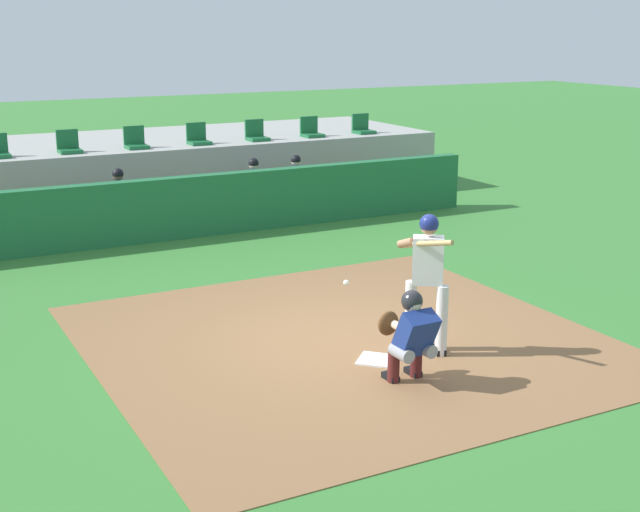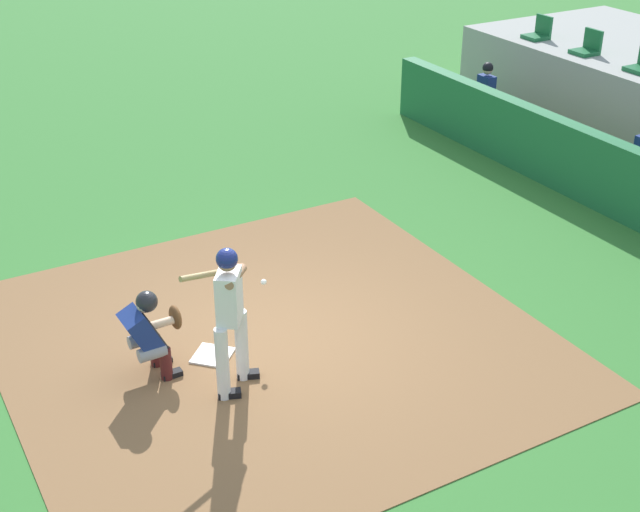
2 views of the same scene
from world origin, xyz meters
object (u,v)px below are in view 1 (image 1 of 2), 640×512
(home_plate, at_px, (376,360))
(catcher_crouched, at_px, (410,333))
(dugout_player_2, at_px, (256,188))
(stadium_seat_8, at_px, (362,128))
(stadium_seat_7, at_px, (311,131))
(dugout_player_1, at_px, (121,201))
(dugout_player_3, at_px, (299,184))
(batter_at_plate, at_px, (427,275))
(stadium_seat_4, at_px, (136,142))
(stadium_seat_5, at_px, (198,138))
(stadium_seat_6, at_px, (256,135))
(stadium_seat_3, at_px, (69,146))

(home_plate, height_order, catcher_crouched, catcher_crouched)
(dugout_player_2, relative_size, stadium_seat_8, 2.71)
(home_plate, bearing_deg, stadium_seat_7, 66.94)
(stadium_seat_7, bearing_deg, dugout_player_1, -158.87)
(dugout_player_3, bearing_deg, home_plate, -110.08)
(stadium_seat_8, bearing_deg, batter_at_plate, -116.48)
(home_plate, height_order, dugout_player_3, dugout_player_3)
(stadium_seat_4, height_order, stadium_seat_8, same)
(batter_at_plate, xyz_separation_m, dugout_player_3, (2.28, 8.17, -0.36))
(stadium_seat_5, height_order, stadium_seat_8, same)
(stadium_seat_8, bearing_deg, stadium_seat_7, 180.00)
(dugout_player_3, height_order, stadium_seat_8, stadium_seat_8)
(stadium_seat_6, bearing_deg, dugout_player_2, -114.10)
(dugout_player_3, xyz_separation_m, stadium_seat_8, (2.80, 2.03, 0.86))
(dugout_player_3, bearing_deg, stadium_seat_7, 56.31)
(dugout_player_3, distance_m, stadium_seat_7, 2.59)
(catcher_crouched, relative_size, dugout_player_1, 1.41)
(stadium_seat_4, bearing_deg, stadium_seat_7, 0.00)
(catcher_crouched, relative_size, stadium_seat_6, 3.82)
(stadium_seat_8, bearing_deg, stadium_seat_5, 180.00)
(dugout_player_2, bearing_deg, stadium_seat_3, 149.27)
(dugout_player_1, bearing_deg, stadium_seat_7, 21.13)
(stadium_seat_6, bearing_deg, dugout_player_3, -87.53)
(batter_at_plate, bearing_deg, home_plate, 177.60)
(dugout_player_2, bearing_deg, catcher_crouched, -102.63)
(stadium_seat_6, relative_size, stadium_seat_8, 1.00)
(stadium_seat_4, bearing_deg, batter_at_plate, -86.12)
(dugout_player_1, distance_m, dugout_player_2, 2.91)
(home_plate, distance_m, dugout_player_3, 8.70)
(dugout_player_1, bearing_deg, dugout_player_2, 0.00)
(stadium_seat_6, bearing_deg, catcher_crouched, -104.88)
(catcher_crouched, xyz_separation_m, stadium_seat_8, (5.79, 10.91, 0.93))
(catcher_crouched, relative_size, stadium_seat_8, 3.82)
(catcher_crouched, bearing_deg, stadium_seat_5, 82.40)
(stadium_seat_3, bearing_deg, batter_at_plate, -78.18)
(catcher_crouched, xyz_separation_m, dugout_player_3, (2.99, 8.88, 0.07))
(stadium_seat_4, bearing_deg, stadium_seat_8, 0.00)
(stadium_seat_7, bearing_deg, dugout_player_3, -123.69)
(dugout_player_2, bearing_deg, stadium_seat_5, 104.71)
(home_plate, bearing_deg, dugout_player_2, 76.34)
(stadium_seat_8, bearing_deg, catcher_crouched, -117.94)
(batter_at_plate, relative_size, catcher_crouched, 0.98)
(home_plate, relative_size, dugout_player_2, 0.34)
(stadium_seat_4, bearing_deg, stadium_seat_6, 0.00)
(stadium_seat_5, distance_m, stadium_seat_6, 1.44)
(stadium_seat_4, height_order, stadium_seat_7, same)
(stadium_seat_4, distance_m, stadium_seat_7, 4.33)
(dugout_player_1, bearing_deg, stadium_seat_8, 16.87)
(dugout_player_1, distance_m, dugout_player_3, 3.91)
(home_plate, xyz_separation_m, dugout_player_1, (-0.93, 8.14, 0.65))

